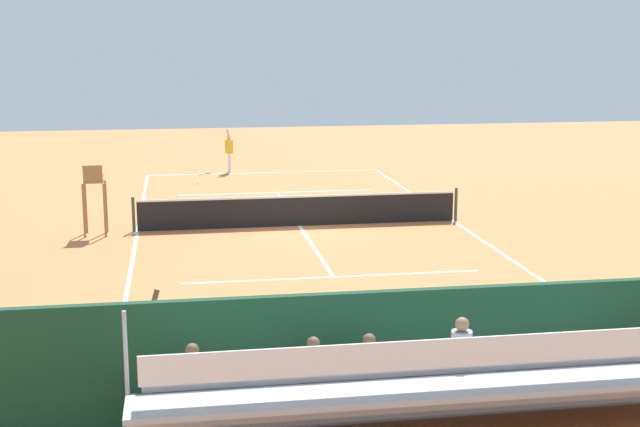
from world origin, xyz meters
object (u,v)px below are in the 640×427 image
object	(u,v)px
bleacher_stand	(443,388)
tennis_ball_near	(197,183)
tennis_net	(299,210)
tennis_racket	(202,174)
tennis_player	(229,149)
umpire_chair	(94,192)
line_judge	(157,347)
courtside_bench	(548,351)
equipment_bag	(431,382)

from	to	relation	value
bleacher_stand	tennis_ball_near	world-z (taller)	bleacher_stand
tennis_net	tennis_racket	xyz separation A→B (m)	(2.68, -11.05, -0.49)
tennis_net	tennis_player	xyz separation A→B (m)	(1.48, -11.31, 0.51)
tennis_net	tennis_racket	size ratio (longest dim) A/B	17.58
umpire_chair	line_judge	world-z (taller)	umpire_chair
tennis_player	line_judge	size ratio (longest dim) A/B	1.00
courtside_bench	tennis_racket	bearing A→B (deg)	-78.05
equipment_bag	tennis_player	distance (m)	24.80
equipment_bag	tennis_ball_near	size ratio (longest dim) A/B	13.64
tennis_player	tennis_ball_near	size ratio (longest dim) A/B	29.18
courtside_bench	tennis_ball_near	size ratio (longest dim) A/B	27.27
bleacher_stand	tennis_ball_near	bearing A→B (deg)	-83.00
equipment_bag	tennis_ball_near	xyz separation A→B (m)	(3.31, -21.83, -0.15)
tennis_net	bleacher_stand	size ratio (longest dim) A/B	1.14
umpire_chair	tennis_racket	world-z (taller)	umpire_chair
tennis_racket	tennis_player	bearing A→B (deg)	-167.77
tennis_racket	line_judge	size ratio (longest dim) A/B	0.30
tennis_racket	line_judge	bearing A→B (deg)	86.52
bleacher_stand	tennis_player	xyz separation A→B (m)	(1.44, -26.61, 0.13)
tennis_player	tennis_net	bearing A→B (deg)	97.47
tennis_net	tennis_ball_near	bearing A→B (deg)	-70.65
equipment_bag	tennis_player	world-z (taller)	tennis_player
tennis_racket	tennis_ball_near	size ratio (longest dim) A/B	8.88
tennis_racket	umpire_chair	bearing A→B (deg)	72.78
tennis_net	bleacher_stand	bearing A→B (deg)	89.83
umpire_chair	tennis_racket	xyz separation A→B (m)	(-3.52, -11.36, -1.30)
tennis_player	tennis_racket	size ratio (longest dim) A/B	3.29
line_judge	tennis_ball_near	bearing A→B (deg)	-93.16
equipment_bag	tennis_ball_near	bearing A→B (deg)	-81.39
tennis_net	umpire_chair	world-z (taller)	umpire_chair
bleacher_stand	line_judge	xyz separation A→B (m)	(4.11, -2.03, 0.13)
equipment_bag	tennis_racket	world-z (taller)	equipment_bag
equipment_bag	line_judge	xyz separation A→B (m)	(4.50, -0.13, 0.84)
umpire_chair	equipment_bag	size ratio (longest dim) A/B	2.38
equipment_bag	tennis_ball_near	world-z (taller)	equipment_bag
courtside_bench	line_judge	world-z (taller)	line_judge
equipment_bag	tennis_racket	xyz separation A→B (m)	(3.02, -24.45, -0.16)
umpire_chair	equipment_bag	distance (m)	14.68
courtside_bench	bleacher_stand	bearing A→B (deg)	38.82
tennis_racket	line_judge	xyz separation A→B (m)	(1.48, 24.32, 1.00)
tennis_net	tennis_ball_near	world-z (taller)	tennis_net
bleacher_stand	line_judge	size ratio (longest dim) A/B	4.70
tennis_ball_near	line_judge	bearing A→B (deg)	86.84
bleacher_stand	tennis_player	distance (m)	26.65
tennis_racket	tennis_ball_near	world-z (taller)	tennis_ball_near
tennis_net	umpire_chair	size ratio (longest dim) A/B	4.81
tennis_player	tennis_racket	xyz separation A→B (m)	(1.20, 0.26, -1.00)
tennis_net	tennis_ball_near	xyz separation A→B (m)	(2.96, -8.43, -0.47)
equipment_bag	tennis_player	size ratio (longest dim) A/B	0.47
umpire_chair	tennis_player	distance (m)	12.54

